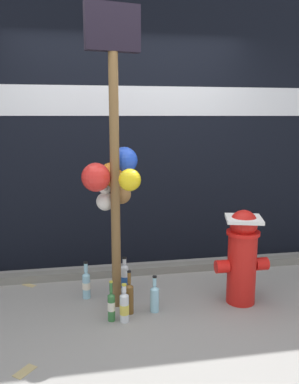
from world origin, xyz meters
name	(u,v)px	position (x,y,z in m)	size (l,w,h in m)	color
ground_plane	(151,321)	(0.00, 0.00, 0.00)	(14.00, 14.00, 0.00)	gray
building_wall	(127,118)	(0.00, 1.44, 1.62)	(10.00, 0.21, 3.24)	black
curb_strip	(134,271)	(0.00, 1.00, 0.04)	(8.00, 0.12, 0.08)	slate
memorial_post	(113,156)	(-0.25, 0.39, 1.31)	(0.50, 0.56, 2.50)	brown
fire_hydrant	(242,255)	(0.86, 0.20, 0.44)	(0.48, 0.38, 0.85)	red
bottle_0	(124,306)	(-0.21, 0.04, 0.13)	(0.08, 0.08, 0.32)	silver
bottle_1	(125,280)	(-0.15, 0.51, 0.16)	(0.08, 0.08, 0.38)	silver
bottle_2	(111,306)	(-0.31, 0.07, 0.13)	(0.06, 0.06, 0.34)	#337038
bottle_3	(155,297)	(0.06, 0.16, 0.13)	(0.08, 0.08, 0.32)	#93CCE0
bottle_4	(86,284)	(-0.50, 0.53, 0.14)	(0.07, 0.07, 0.35)	#93CCE0
bottle_5	(129,297)	(-0.15, 0.17, 0.15)	(0.07, 0.07, 0.38)	brown
litter_0	(25,371)	(-0.93, -0.49, 0.00)	(0.15, 0.08, 0.01)	tan
litter_1	(29,285)	(-1.06, 0.90, 0.00)	(0.14, 0.06, 0.01)	tan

